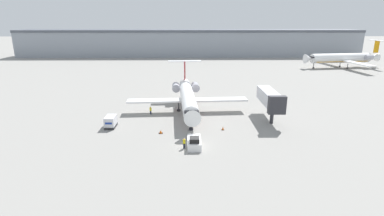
{
  "coord_description": "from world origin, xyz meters",
  "views": [
    {
      "loc": [
        -0.72,
        -44.24,
        19.81
      ],
      "look_at": [
        0.0,
        10.37,
        3.34
      ],
      "focal_mm": 28.0,
      "sensor_mm": 36.0,
      "label": 1
    }
  ],
  "objects": [
    {
      "name": "terminal_building",
      "position": [
        0.0,
        120.0,
        6.97
      ],
      "size": [
        180.0,
        16.8,
        13.88
      ],
      "color": "#8C939E",
      "rests_on": "ground"
    },
    {
      "name": "traffic_cone_right",
      "position": [
        5.66,
        7.36,
        0.32
      ],
      "size": [
        0.5,
        0.5,
        0.68
      ],
      "color": "black",
      "rests_on": "ground"
    },
    {
      "name": "worker_by_wing",
      "position": [
        -8.77,
        16.89,
        0.9
      ],
      "size": [
        0.4,
        0.24,
        1.73
      ],
      "color": "#232838",
      "rests_on": "ground"
    },
    {
      "name": "ground_plane",
      "position": [
        0.0,
        0.0,
        0.0
      ],
      "size": [
        600.0,
        600.0,
        0.0
      ],
      "primitive_type": "plane",
      "color": "gray"
    },
    {
      "name": "traffic_cone_left",
      "position": [
        -5.66,
        5.8,
        0.29
      ],
      "size": [
        0.72,
        0.72,
        0.61
      ],
      "color": "black",
      "rests_on": "ground"
    },
    {
      "name": "airplane_parked_far_left",
      "position": [
        62.98,
        78.77,
        3.96
      ],
      "size": [
        32.68,
        34.21,
        10.99
      ],
      "color": "white",
      "rests_on": "ground"
    },
    {
      "name": "jet_bridge",
      "position": [
        15.57,
        13.06,
        4.45
      ],
      "size": [
        3.2,
        11.62,
        6.19
      ],
      "color": "#2D2D33",
      "rests_on": "ground"
    },
    {
      "name": "airplane_main",
      "position": [
        -0.85,
        18.65,
        3.36
      ],
      "size": [
        26.17,
        28.14,
        9.54
      ],
      "color": "white",
      "rests_on": "ground"
    },
    {
      "name": "luggage_cart",
      "position": [
        -15.34,
        9.09,
        1.08
      ],
      "size": [
        1.8,
        3.21,
        2.16
      ],
      "color": "#232326",
      "rests_on": "ground"
    },
    {
      "name": "pushback_tug",
      "position": [
        0.22,
        0.04,
        0.72
      ],
      "size": [
        2.17,
        4.84,
        1.91
      ],
      "color": "silver",
      "rests_on": "ground"
    },
    {
      "name": "worker_near_tug",
      "position": [
        -1.38,
        -0.72,
        0.92
      ],
      "size": [
        0.4,
        0.25,
        1.75
      ],
      "color": "#232838",
      "rests_on": "ground"
    }
  ]
}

